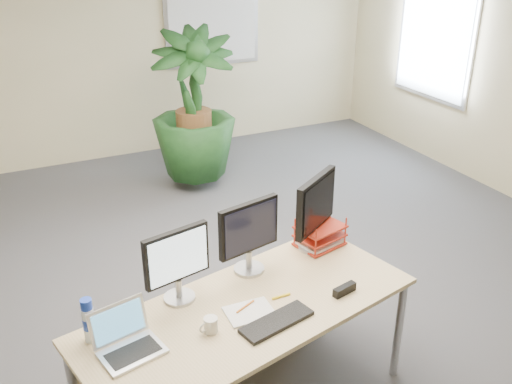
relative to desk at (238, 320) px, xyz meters
name	(u,v)px	position (x,y,z in m)	size (l,w,h in m)	color
floor	(264,322)	(0.48, 0.61, -0.61)	(8.00, 8.00, 0.00)	#47474C
back_wall	(122,52)	(0.48, 4.61, 0.74)	(7.00, 0.04, 2.70)	beige
whiteboard	(213,29)	(1.68, 4.58, 0.94)	(1.30, 0.04, 0.95)	#ABABB0
window	(435,36)	(3.95, 2.91, 0.94)	(0.04, 1.30, 1.55)	#ABABB0
desk	(238,320)	(0.00, 0.00, 0.00)	(2.14, 1.27, 0.77)	tan
floor_plant	(194,124)	(0.90, 3.25, 0.14)	(0.84, 0.84, 1.50)	#143916
monitor_left	(177,261)	(-0.31, 0.14, 0.43)	(0.41, 0.19, 0.46)	#A2A3A7
monitor_right	(249,233)	(0.19, 0.24, 0.44)	(0.43, 0.20, 0.48)	#A2A3A7
monitor_dark	(316,208)	(0.71, 0.30, 0.47)	(0.42, 0.29, 0.53)	#A2A3A7
laptop	(126,339)	(-0.70, -0.16, 0.22)	(0.37, 0.34, 0.23)	silver
keyboard	(277,322)	(0.10, -0.31, 0.18)	(0.44, 0.15, 0.02)	black
coffee_mug	(210,325)	(-0.26, -0.22, 0.21)	(0.11, 0.08, 0.09)	silver
spiral_notebook	(250,312)	(0.00, -0.16, 0.17)	(0.27, 0.20, 0.01)	silver
orange_pen	(245,306)	(0.00, -0.12, 0.18)	(0.01, 0.01, 0.15)	orange
yellow_highlighter	(281,296)	(0.24, -0.10, 0.17)	(0.02, 0.02, 0.12)	yellow
water_bottle	(89,321)	(-0.85, -0.01, 0.29)	(0.07, 0.07, 0.26)	silver
letter_tray	(320,237)	(0.76, 0.32, 0.23)	(0.35, 0.30, 0.15)	#A92614
stapler	(344,290)	(0.60, -0.23, 0.19)	(0.16, 0.04, 0.05)	black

